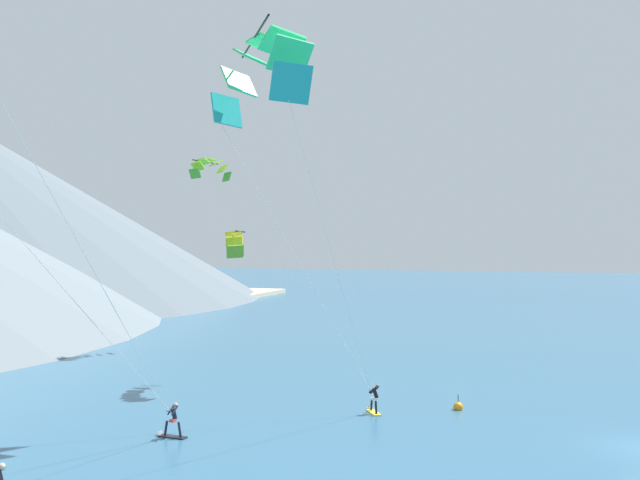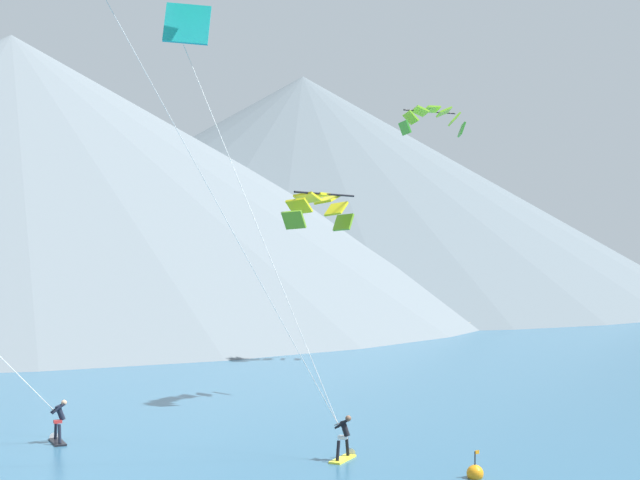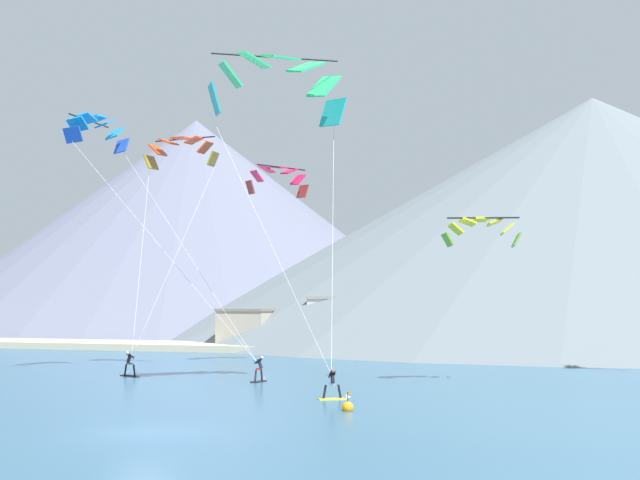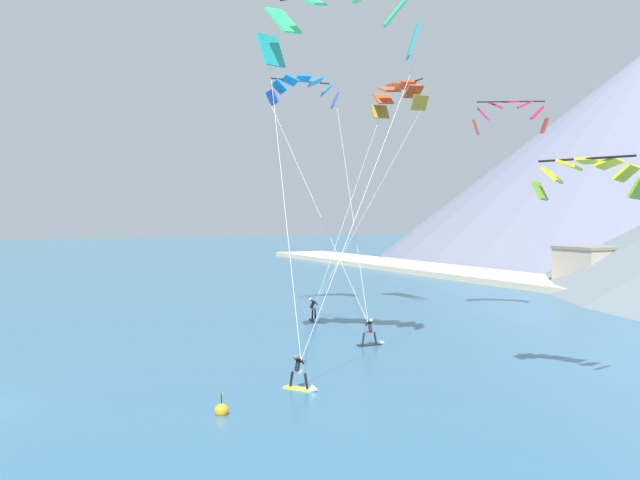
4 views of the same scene
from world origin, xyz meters
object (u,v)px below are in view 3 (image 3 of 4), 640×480
at_px(kitesurfer_near_trail, 132,368).
at_px(parafoil_kite_mid_center, 98,130).
at_px(kitesurfer_near_lead, 336,390).
at_px(kitesurfer_mid_center, 261,374).
at_px(parafoil_kite_near_lead, 279,80).
at_px(parafoil_kite_near_trail, 181,149).
at_px(parafoil_kite_distant_low_drift, 278,177).
at_px(parafoil_kite_distant_high_outer, 482,228).
at_px(race_marker_buoy, 348,407).

bearing_deg(kitesurfer_near_trail, parafoil_kite_mid_center, 166.31).
xyz_separation_m(kitesurfer_near_lead, kitesurfer_mid_center, (-7.98, 8.36, 0.04)).
height_order(kitesurfer_near_trail, kitesurfer_mid_center, kitesurfer_near_trail).
bearing_deg(kitesurfer_mid_center, parafoil_kite_mid_center, 172.19).
relative_size(kitesurfer_mid_center, parafoil_kite_near_lead, 0.09).
relative_size(kitesurfer_near_trail, parafoil_kite_near_trail, 0.11).
bearing_deg(parafoil_kite_near_trail, parafoil_kite_mid_center, -116.45).
bearing_deg(parafoil_kite_distant_low_drift, kitesurfer_mid_center, -71.24).
xyz_separation_m(kitesurfer_near_trail, parafoil_kite_distant_high_outer, (23.91, 1.81, 9.15)).
bearing_deg(kitesurfer_mid_center, race_marker_buoy, -51.93).
xyz_separation_m(parafoil_kite_near_lead, parafoil_kite_distant_low_drift, (-7.81, 18.68, -3.00)).
relative_size(parafoil_kite_near_trail, parafoil_kite_mid_center, 0.96).
bearing_deg(parafoil_kite_near_lead, parafoil_kite_distant_low_drift, 112.69).
bearing_deg(kitesurfer_near_lead, parafoil_kite_distant_low_drift, 119.29).
height_order(kitesurfer_mid_center, parafoil_kite_distant_low_drift, parafoil_kite_distant_low_drift).
distance_m(parafoil_kite_mid_center, race_marker_buoy, 33.06).
bearing_deg(parafoil_kite_distant_low_drift, parafoil_kite_near_trail, -130.88).
height_order(kitesurfer_mid_center, parafoil_kite_distant_high_outer, parafoil_kite_distant_high_outer).
bearing_deg(parafoil_kite_distant_low_drift, parafoil_kite_near_lead, -67.31).
distance_m(kitesurfer_near_trail, parafoil_kite_near_lead, 22.59).
bearing_deg(parafoil_kite_mid_center, parafoil_kite_near_trail, 63.55).
height_order(kitesurfer_near_lead, parafoil_kite_distant_low_drift, parafoil_kite_distant_low_drift).
xyz_separation_m(kitesurfer_near_trail, parafoil_kite_near_lead, (12.90, -4.82, 17.91)).
bearing_deg(kitesurfer_near_lead, parafoil_kite_near_trail, 137.82).
relative_size(parafoil_kite_near_lead, parafoil_kite_distant_high_outer, 3.82).
bearing_deg(kitesurfer_near_trail, race_marker_buoy, -34.43).
xyz_separation_m(parafoil_kite_distant_high_outer, parafoil_kite_distant_low_drift, (-18.82, 12.05, 5.76)).
bearing_deg(kitesurfer_near_trail, parafoil_kite_near_lead, -20.47).
bearing_deg(kitesurfer_near_trail, kitesurfer_mid_center, -5.61).
bearing_deg(parafoil_kite_distant_high_outer, kitesurfer_near_lead, -117.45).
bearing_deg(parafoil_kite_near_lead, kitesurfer_near_trail, 159.53).
relative_size(kitesurfer_mid_center, parafoil_kite_distant_low_drift, 0.35).
bearing_deg(parafoil_kite_mid_center, kitesurfer_near_lead, -25.18).
height_order(parafoil_kite_near_lead, parafoil_kite_mid_center, parafoil_kite_near_lead).
distance_m(kitesurfer_near_trail, parafoil_kite_distant_low_drift, 20.98).
height_order(kitesurfer_near_trail, race_marker_buoy, kitesurfer_near_trail).
bearing_deg(parafoil_kite_near_trail, parafoil_kite_distant_low_drift, 49.12).
bearing_deg(parafoil_kite_mid_center, parafoil_kite_distant_high_outer, 1.88).
bearing_deg(parafoil_kite_distant_low_drift, kitesurfer_near_lead, -60.71).
bearing_deg(kitesurfer_mid_center, parafoil_kite_distant_low_drift, 108.76).
bearing_deg(kitesurfer_near_lead, race_marker_buoy, -65.01).
bearing_deg(kitesurfer_near_lead, parafoil_kite_near_lead, 138.94).
xyz_separation_m(kitesurfer_mid_center, parafoil_kite_mid_center, (-13.85, 1.90, 17.05)).
bearing_deg(parafoil_kite_near_lead, race_marker_buoy, -51.04).
xyz_separation_m(parafoil_kite_near_lead, parafoil_kite_mid_center, (-16.61, 5.72, -0.90)).
bearing_deg(parafoil_kite_near_trail, kitesurfer_near_trail, -86.56).
relative_size(parafoil_kite_mid_center, parafoil_kite_distant_low_drift, 3.41).
distance_m(parafoil_kite_near_lead, parafoil_kite_near_trail, 18.19).
xyz_separation_m(kitesurfer_mid_center, race_marker_buoy, (10.07, -12.86, -0.36)).
distance_m(parafoil_kite_near_lead, parafoil_kite_mid_center, 17.59).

